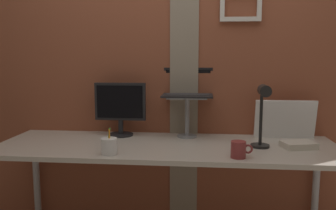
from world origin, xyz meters
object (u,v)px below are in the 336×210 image
Objects in this scene: whiteboard_panel at (285,119)px; pen_cup at (109,146)px; laptop at (188,88)px; desk_lamp at (263,109)px; coffee_mug at (239,150)px; monitor at (120,105)px.

whiteboard_panel reaches higher than pen_cup.
laptop is 0.72m from whiteboard_panel.
laptop reaches higher than desk_lamp.
whiteboard_panel is 1.03× the size of desk_lamp.
desk_lamp reaches higher than whiteboard_panel.
desk_lamp reaches higher than coffee_mug.
pen_cup is (-1.13, -0.52, -0.09)m from whiteboard_panel.
whiteboard_panel is at bearing 54.52° from coffee_mug.
desk_lamp is 2.64× the size of pen_cup.
laptop is 2.86× the size of coffee_mug.
pen_cup is (0.05, -0.49, -0.18)m from monitor.
laptop is 0.88× the size of desk_lamp.
laptop is 0.77m from pen_cup.
laptop reaches higher than whiteboard_panel.
coffee_mug is at bearing -31.53° from monitor.
laptop reaches higher than pen_cup.
desk_lamp is (0.48, -0.35, -0.09)m from laptop.
monitor is 1.18m from whiteboard_panel.
pen_cup is at bearing -128.17° from laptop.
laptop is (0.49, 0.07, 0.12)m from monitor.
whiteboard_panel is 0.64m from coffee_mug.
monitor is 3.08× the size of coffee_mug.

